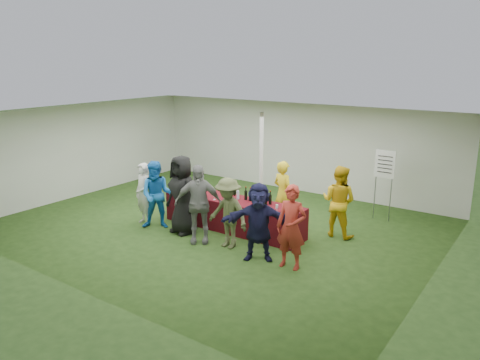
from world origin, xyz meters
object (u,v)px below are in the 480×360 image
Objects in this scene: customer_2 at (182,195)px; customer_5 at (258,222)px; staff_pourer at (283,194)px; dump_bucket at (291,211)px; customer_4 at (228,213)px; wine_list_sign at (385,170)px; customer_0 at (143,194)px; customer_6 at (291,227)px; customer_3 at (198,204)px; staff_back at (339,201)px; serving_table at (233,214)px; customer_1 at (157,195)px.

customer_5 is (2.27, -0.25, -0.12)m from customer_2.
dump_bucket is at bearing 142.16° from staff_pourer.
wine_list_sign is at bearing 64.11° from customer_4.
customer_4 is 0.89m from customer_5.
customer_0 is 0.92× the size of customer_6.
customer_2 reaches higher than customer_3.
customer_3 is at bearing 150.43° from customer_5.
staff_back is at bearing 54.50° from customer_4.
staff_back is 3.20m from customer_3.
wine_list_sign is 4.04m from customer_5.
staff_pourer reaches higher than dump_bucket.
serving_table is 1.94× the size of customer_2.
staff_pourer is 0.99× the size of customer_1.
staff_back is at bearing 83.53° from customer_6.
staff_back is 2.29m from customer_5.
customer_6 reaches higher than serving_table.
customer_3 is 1.15× the size of customer_4.
customer_3 is at bearing -8.39° from customer_2.
customer_4 is at bearing -23.87° from customer_3.
customer_2 is 0.72m from customer_3.
dump_bucket is at bearing 24.97° from customer_2.
customer_5 is (0.87, -0.16, 0.03)m from customer_4.
customer_0 is at bearing -168.84° from dump_bucket.
customer_1 is 2.99m from customer_5.
staff_back is 0.99× the size of customer_6.
customer_4 is (-2.14, -3.65, -0.54)m from wine_list_sign.
customer_2 is (-0.84, -0.86, 0.55)m from serving_table.
dump_bucket reaches higher than serving_table.
customer_3 reaches higher than dump_bucket.
dump_bucket is at bearing -21.74° from customer_1.
customer_6 is (2.32, 0.01, -0.05)m from customer_3.
serving_table is at bearing 148.47° from customer_6.
customer_3 is at bearing -164.64° from customer_4.
wine_list_sign is at bearing 42.69° from customer_5.
customer_0 is 0.86× the size of customer_3.
customer_3 reaches higher than customer_5.
customer_1 is at bearing 173.06° from customer_6.
customer_2 is (-3.07, -1.89, 0.10)m from staff_back.
staff_pourer is 2.35m from customer_6.
staff_pourer reaches higher than customer_4.
wine_list_sign is (1.02, 2.91, 0.48)m from dump_bucket.
customer_0 is 0.48m from customer_1.
customer_5 is (-0.24, -0.90, -0.04)m from dump_bucket.
wine_list_sign is 5.62m from customer_1.
staff_pourer is at bearing -135.24° from wine_list_sign.
customer_6 is (0.73, 0.02, 0.03)m from customer_5.
customer_3 is at bearing -154.44° from dump_bucket.
dump_bucket is 0.15× the size of customer_3.
dump_bucket is 3.12m from wine_list_sign.
customer_3 is 1.59m from customer_5.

